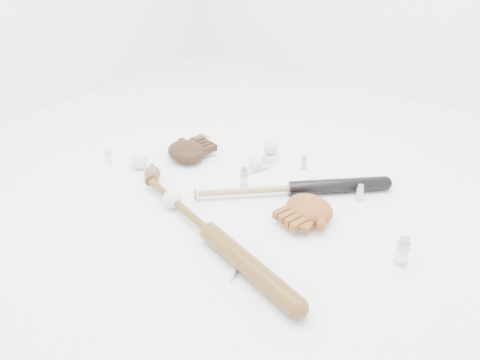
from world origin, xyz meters
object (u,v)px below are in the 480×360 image
Objects in this scene: bat_dark at (291,188)px; glove_dark at (186,151)px; bat_wood at (210,232)px; pedestal at (270,158)px.

glove_dark is (-0.55, -0.03, 0.01)m from bat_dark.
bat_wood is 0.64m from pedestal.
pedestal is at bearing 119.63° from bat_wood.
bat_dark is 0.88× the size of bat_wood.
bat_wood is 4.10× the size of glove_dark.
pedestal is (-0.15, 0.62, -0.02)m from bat_wood.
bat_wood reaches higher than bat_dark.
glove_dark is at bearing 140.50° from bat_dark.
glove_dark is 3.33× the size of pedestal.
pedestal is at bearing 97.53° from bat_dark.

